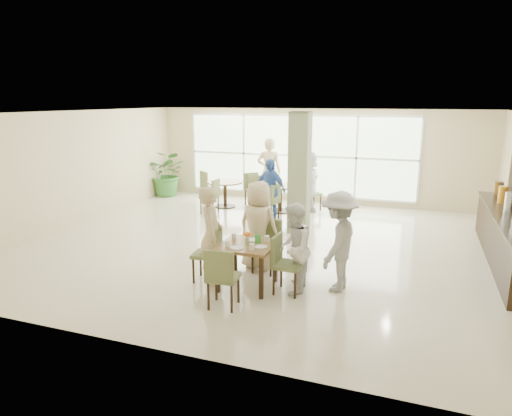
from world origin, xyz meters
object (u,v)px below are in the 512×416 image
(main_table, at_px, (247,250))
(round_table_left, at_px, (225,188))
(round_table_right, at_px, (280,192))
(teen_standing, at_px, (338,241))
(adult_a, at_px, (270,190))
(teen_left, at_px, (211,235))
(potted_plant, at_px, (167,173))
(adult_b, at_px, (308,182))
(buffet_counter, at_px, (509,235))
(adult_standing, at_px, (269,171))
(teen_far, at_px, (258,226))
(teen_right, at_px, (293,248))

(main_table, bearing_deg, round_table_left, 117.21)
(round_table_right, distance_m, teen_standing, 5.42)
(main_table, height_order, teen_standing, teen_standing)
(main_table, height_order, adult_a, adult_a)
(teen_left, bearing_deg, teen_standing, -103.60)
(main_table, xyz_separation_m, potted_plant, (-5.07, 6.05, 0.09))
(adult_b, bearing_deg, round_table_left, -76.76)
(teen_standing, xyz_separation_m, adult_b, (-1.67, 4.88, 0.04))
(buffet_counter, xyz_separation_m, potted_plant, (-9.33, 3.28, 0.18))
(buffet_counter, relative_size, adult_standing, 2.38)
(potted_plant, distance_m, teen_left, 7.49)
(teen_left, height_order, adult_a, teen_left)
(potted_plant, height_order, teen_far, teen_far)
(round_table_right, xyz_separation_m, adult_standing, (-0.60, 0.80, 0.43))
(teen_left, distance_m, adult_standing, 6.11)
(round_table_right, height_order, teen_far, teen_far)
(adult_a, bearing_deg, teen_left, -68.74)
(round_table_left, height_order, buffet_counter, buffet_counter)
(teen_left, bearing_deg, round_table_left, -3.33)
(main_table, relative_size, teen_standing, 0.54)
(round_table_left, bearing_deg, teen_left, -68.68)
(teen_left, distance_m, adult_b, 5.30)
(teen_standing, bearing_deg, teen_right, -55.84)
(teen_left, xyz_separation_m, adult_b, (0.40, 5.28, 0.03))
(round_table_left, xyz_separation_m, adult_b, (2.44, 0.05, 0.31))
(teen_far, height_order, adult_standing, adult_standing)
(adult_a, bearing_deg, round_table_left, 166.49)
(potted_plant, relative_size, adult_b, 0.85)
(teen_far, xyz_separation_m, teen_standing, (1.54, -0.46, 0.00))
(round_table_right, bearing_deg, teen_far, -78.32)
(adult_standing, bearing_deg, buffet_counter, 141.42)
(teen_left, bearing_deg, potted_plant, 11.51)
(potted_plant, distance_m, adult_a, 4.43)
(main_table, relative_size, adult_standing, 0.45)
(buffet_counter, distance_m, teen_right, 4.42)
(main_table, bearing_deg, teen_right, 5.59)
(teen_far, xyz_separation_m, adult_a, (-0.90, 3.41, -0.02))
(teen_far, xyz_separation_m, adult_b, (-0.14, 4.42, 0.04))
(teen_right, relative_size, teen_standing, 0.89)
(round_table_right, distance_m, teen_far, 4.47)
(round_table_left, distance_m, teen_right, 6.22)
(adult_a, height_order, adult_standing, adult_standing)
(buffet_counter, xyz_separation_m, adult_b, (-4.52, 2.51, 0.31))
(main_table, relative_size, buffet_counter, 0.19)
(round_table_left, bearing_deg, adult_standing, 36.29)
(round_table_left, xyz_separation_m, adult_standing, (1.08, 0.79, 0.43))
(main_table, bearing_deg, potted_plant, 129.96)
(main_table, height_order, buffet_counter, buffet_counter)
(round_table_right, xyz_separation_m, teen_far, (0.90, -4.37, 0.26))
(teen_left, distance_m, teen_standing, 2.11)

